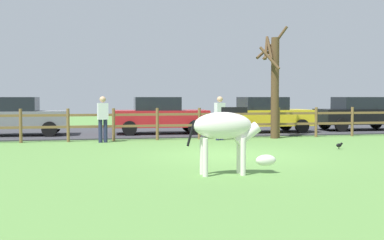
# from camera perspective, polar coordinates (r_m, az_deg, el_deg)

# --- Properties ---
(ground_plane) EXTENTS (60.00, 60.00, 0.00)m
(ground_plane) POSITION_cam_1_polar(r_m,az_deg,el_deg) (13.59, 4.51, -4.12)
(ground_plane) COLOR #5B8C42
(parking_asphalt) EXTENTS (28.00, 7.40, 0.05)m
(parking_asphalt) POSITION_cam_1_polar(r_m,az_deg,el_deg) (22.60, -2.50, -1.30)
(parking_asphalt) COLOR #38383D
(parking_asphalt) RESTS_ON ground_plane
(paddock_fence) EXTENTS (21.14, 0.11, 1.20)m
(paddock_fence) POSITION_cam_1_polar(r_m,az_deg,el_deg) (18.25, -1.60, -0.21)
(paddock_fence) COLOR brown
(paddock_fence) RESTS_ON ground_plane
(bare_tree) EXTENTS (1.36, 1.36, 4.42)m
(bare_tree) POSITION_cam_1_polar(r_m,az_deg,el_deg) (19.15, 9.65, 4.45)
(bare_tree) COLOR #513A23
(bare_tree) RESTS_ON ground_plane
(zebra) EXTENTS (1.93, 0.51, 1.41)m
(zebra) POSITION_cam_1_polar(r_m,az_deg,el_deg) (10.07, 4.11, -1.24)
(zebra) COLOR white
(zebra) RESTS_ON ground_plane
(crow_on_grass) EXTENTS (0.21, 0.10, 0.20)m
(crow_on_grass) POSITION_cam_1_polar(r_m,az_deg,el_deg) (15.69, 16.96, -2.85)
(crow_on_grass) COLOR black
(crow_on_grass) RESTS_ON ground_plane
(parked_car_black) EXTENTS (4.07, 2.03, 1.56)m
(parked_car_black) POSITION_cam_1_polar(r_m,az_deg,el_deg) (24.10, 19.08, 0.75)
(parked_car_black) COLOR black
(parked_car_black) RESTS_ON parking_asphalt
(parked_car_yellow) EXTENTS (4.02, 1.91, 1.56)m
(parked_car_yellow) POSITION_cam_1_polar(r_m,az_deg,el_deg) (21.67, 8.57, 0.66)
(parked_car_yellow) COLOR yellow
(parked_car_yellow) RESTS_ON parking_asphalt
(parked_car_grey) EXTENTS (4.06, 2.01, 1.56)m
(parked_car_grey) POSITION_cam_1_polar(r_m,az_deg,el_deg) (20.84, -20.03, 0.44)
(parked_car_grey) COLOR slate
(parked_car_grey) RESTS_ON parking_asphalt
(parked_car_red) EXTENTS (4.09, 2.06, 1.56)m
(parked_car_red) POSITION_cam_1_polar(r_m,az_deg,el_deg) (20.64, -3.83, 0.58)
(parked_car_red) COLOR red
(parked_car_red) RESTS_ON parking_asphalt
(visitor_left_of_tree) EXTENTS (0.39, 0.28, 1.64)m
(visitor_left_of_tree) POSITION_cam_1_polar(r_m,az_deg,el_deg) (17.40, -10.47, 0.35)
(visitor_left_of_tree) COLOR #232847
(visitor_left_of_tree) RESTS_ON ground_plane
(visitor_right_of_tree) EXTENTS (0.41, 0.31, 1.64)m
(visitor_right_of_tree) POSITION_cam_1_polar(r_m,az_deg,el_deg) (18.08, 3.29, 0.48)
(visitor_right_of_tree) COLOR #232847
(visitor_right_of_tree) RESTS_ON ground_plane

